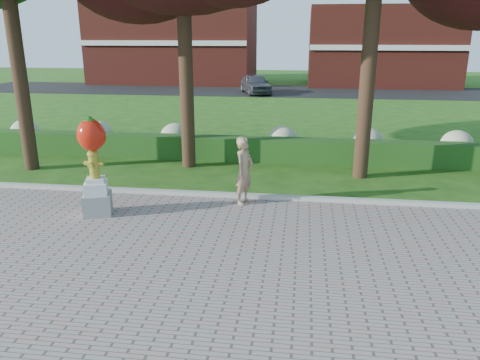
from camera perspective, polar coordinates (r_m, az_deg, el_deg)
The scene contains 10 objects.
ground at distance 9.74m, azimuth -3.09°, elevation -8.17°, with size 100.00×100.00×0.00m, color #1D4B12.
curb at distance 12.45m, azimuth -0.54°, elevation -1.96°, with size 40.00×0.18×0.15m, color #ADADA5.
lawn_hedge at distance 16.17m, azimuth 1.50°, elevation 3.78°, with size 24.00×0.70×0.80m, color #144918.
hydrangea_row at distance 17.06m, azimuth 3.79°, elevation 4.99°, with size 20.10×1.10×0.99m.
street at distance 36.90m, azimuth 5.14°, elevation 10.78°, with size 50.00×8.00×0.02m, color black.
building_left at distance 44.21m, azimuth -7.93°, elevation 16.30°, with size 14.00×8.00×7.00m, color maroon.
building_right at distance 43.10m, azimuth 16.75°, elevation 15.33°, with size 12.00×8.00×6.40m, color maroon.
hydrant_sculpture at distance 11.46m, azimuth -17.39°, elevation 1.90°, with size 0.81×0.81×2.37m.
woman at distance 11.78m, azimuth 0.53°, elevation 1.14°, with size 0.63×0.41×1.73m, color #A77F5F.
parked_car at distance 34.91m, azimuth 1.90°, elevation 11.65°, with size 1.68×4.17×1.42m, color #414249.
Camera 1 is at (1.69, -8.63, 4.19)m, focal length 35.00 mm.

